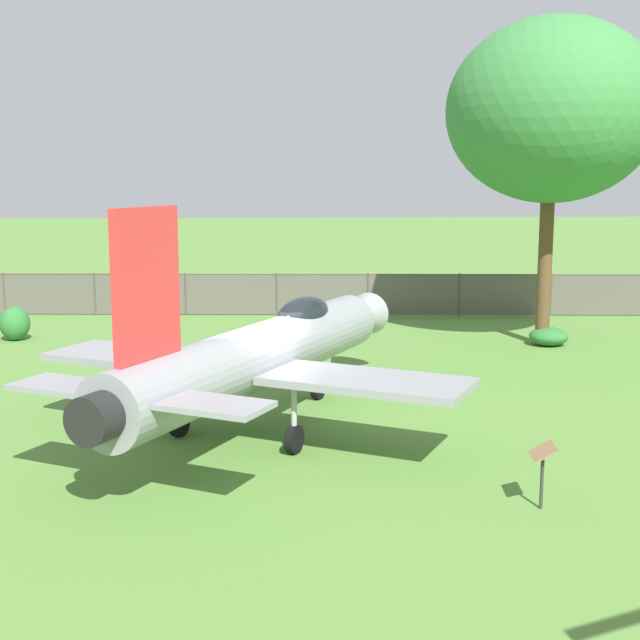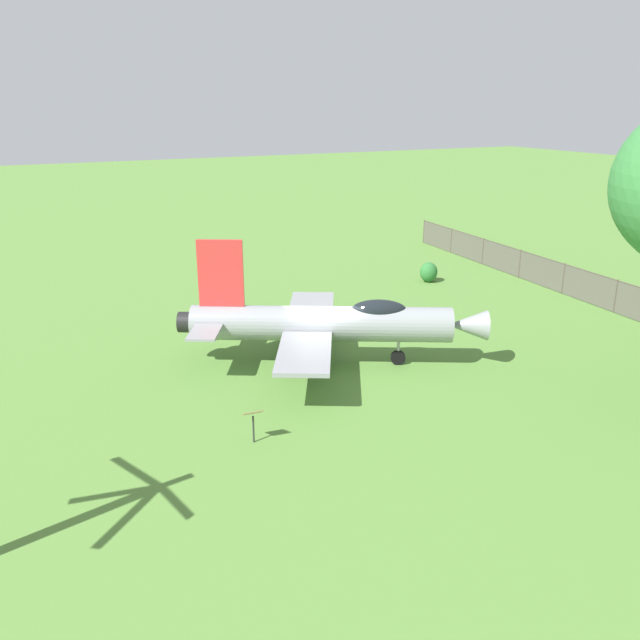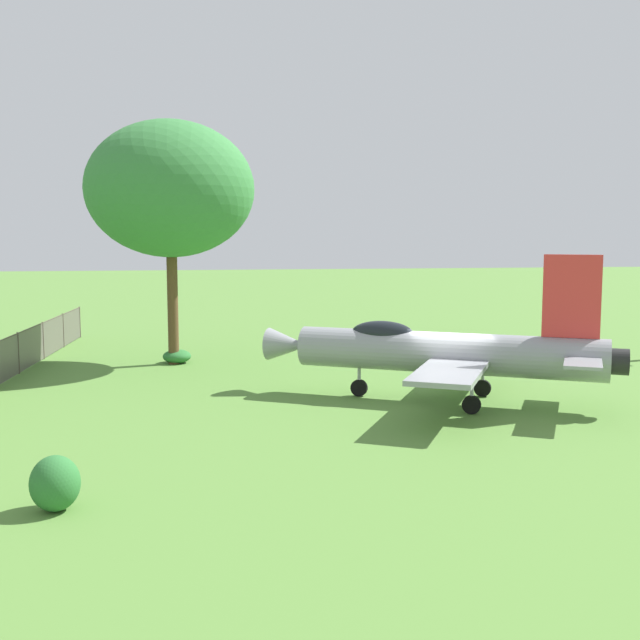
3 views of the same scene
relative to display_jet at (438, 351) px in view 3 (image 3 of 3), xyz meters
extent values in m
plane|color=#568438|center=(0.15, 0.28, -1.78)|extent=(200.00, 200.00, 0.00)
cylinder|color=gray|center=(0.15, 0.28, -0.06)|extent=(6.19, 9.84, 1.41)
cone|color=gray|center=(-2.61, -4.84, -0.06)|extent=(1.81, 1.98, 1.20)
cylinder|color=black|center=(2.74, 5.08, -0.06)|extent=(1.03, 0.93, 0.84)
ellipsoid|color=black|center=(-0.94, -1.74, 0.54)|extent=(1.84, 2.36, 0.84)
cube|color=red|center=(2.03, 3.76, 1.99)|extent=(0.98, 1.65, 2.68)
cube|color=gray|center=(2.85, -0.59, -0.23)|extent=(4.58, 3.67, 0.16)
cube|color=gray|center=(-2.05, 2.06, -0.23)|extent=(4.58, 3.67, 0.16)
cube|color=gray|center=(3.64, 3.37, 0.08)|extent=(2.11, 1.82, 0.10)
cube|color=gray|center=(0.82, 4.89, 0.08)|extent=(2.11, 1.82, 0.10)
cylinder|color=#A5A8AD|center=(-1.33, -2.47, -0.84)|extent=(0.12, 0.12, 1.28)
cylinder|color=black|center=(-1.33, -2.47, -1.48)|extent=(0.44, 0.61, 0.60)
cylinder|color=#A5A8AD|center=(1.88, 0.53, -0.84)|extent=(0.12, 0.12, 1.28)
cylinder|color=black|center=(1.88, 0.53, -1.48)|extent=(0.44, 0.61, 0.60)
cylinder|color=#A5A8AD|center=(-0.59, 1.86, -0.84)|extent=(0.12, 0.12, 1.28)
cylinder|color=black|center=(-0.59, 1.86, -1.48)|extent=(0.44, 0.61, 0.60)
cylinder|color=brown|center=(-9.30, -9.21, 1.14)|extent=(0.47, 0.47, 5.84)
ellipsoid|color=#387F3D|center=(-9.30, -9.21, 5.93)|extent=(6.79, 7.33, 5.94)
cylinder|color=#4C4238|center=(-18.99, -14.67, -0.91)|extent=(0.08, 0.08, 1.73)
cylinder|color=#4C4238|center=(-15.27, -14.94, -0.91)|extent=(0.08, 0.08, 1.73)
cylinder|color=#4C4238|center=(-11.56, -15.21, -0.91)|extent=(0.08, 0.08, 1.73)
cylinder|color=#4C4238|center=(-7.85, -15.48, -0.91)|extent=(0.08, 0.08, 1.73)
ellipsoid|color=#2D7033|center=(-9.49, -9.08, -1.48)|extent=(1.30, 1.26, 0.61)
ellipsoid|color=#2D7033|center=(8.69, -11.09, -1.19)|extent=(1.03, 1.04, 1.18)
cylinder|color=#333333|center=(-4.72, 5.08, -1.33)|extent=(0.06, 0.06, 0.90)
cube|color=olive|center=(-4.72, 5.08, -0.76)|extent=(0.46, 0.64, 0.25)
camera|label=1|loc=(-0.10, 18.87, 3.85)|focal=48.40mm
camera|label=2|loc=(-22.04, 11.37, 8.43)|focal=36.74mm
camera|label=3|loc=(24.62, -8.06, 3.96)|focal=42.47mm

